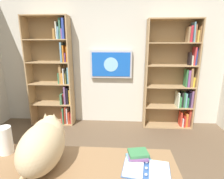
{
  "coord_description": "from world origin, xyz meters",
  "views": [
    {
      "loc": [
        -0.27,
        1.3,
        1.61
      ],
      "look_at": [
        -0.11,
        -1.16,
        0.96
      ],
      "focal_mm": 28.52,
      "sensor_mm": 36.0,
      "label": 1
    }
  ],
  "objects": [
    {
      "name": "bookshelf_right",
      "position": [
        1.05,
        -2.06,
        1.03
      ],
      "size": [
        0.85,
        0.28,
        2.09
      ],
      "color": "tan",
      "rests_on": "ground"
    },
    {
      "name": "wall_mounted_tv",
      "position": [
        -0.03,
        -2.15,
        1.21
      ],
      "size": [
        0.81,
        0.07,
        0.53
      ],
      "color": "#B7B7BC"
    },
    {
      "name": "wall_back",
      "position": [
        0.0,
        -2.23,
        1.35
      ],
      "size": [
        4.52,
        0.06,
        2.7
      ],
      "primitive_type": "cube",
      "color": "beige",
      "rests_on": "ground"
    },
    {
      "name": "paper_towel_roll",
      "position": [
        0.68,
        0.07,
        0.84
      ],
      "size": [
        0.11,
        0.11,
        0.23
      ],
      "primitive_type": "cylinder",
      "color": "white",
      "rests_on": "desk"
    },
    {
      "name": "open_binder",
      "position": [
        -0.44,
        0.21,
        0.74
      ],
      "size": [
        0.36,
        0.27,
        0.02
      ],
      "color": "#335999",
      "rests_on": "desk"
    },
    {
      "name": "cat",
      "position": [
        0.29,
        0.2,
        0.91
      ],
      "size": [
        0.29,
        0.61,
        0.35
      ],
      "color": "#D1B284",
      "rests_on": "desk"
    },
    {
      "name": "desk_book_stack",
      "position": [
        -0.39,
        0.09,
        0.76
      ],
      "size": [
        0.2,
        0.14,
        0.07
      ],
      "color": "#6699A8",
      "rests_on": "desk"
    },
    {
      "name": "bookshelf_left",
      "position": [
        -1.26,
        -2.06,
        0.97
      ],
      "size": [
        0.93,
        0.28,
        2.02
      ],
      "color": "tan",
      "rests_on": "ground"
    }
  ]
}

